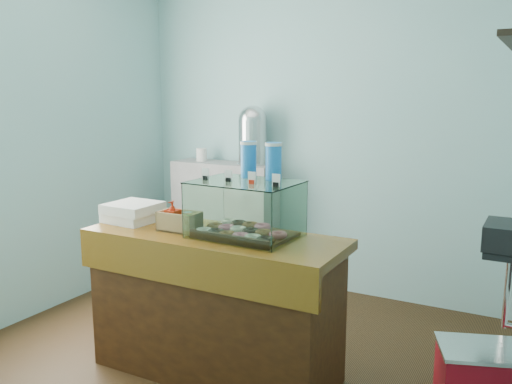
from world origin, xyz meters
The scene contains 9 objects.
ground centered at (0.00, 0.00, 0.00)m, with size 3.50×3.50×0.00m, color black.
room_shell centered at (0.03, 0.01, 1.71)m, with size 3.54×3.04×2.82m.
counter centered at (0.00, -0.25, 0.46)m, with size 1.60×0.60×0.90m.
back_shelf centered at (-0.90, 1.32, 0.55)m, with size 1.00×0.32×1.10m, color #969699.
display_case centered at (0.19, -0.18, 1.07)m, with size 0.62×0.46×0.55m.
condiment_crate centered at (-0.24, -0.29, 0.96)m, with size 0.25×0.16×0.18m.
pastry_boxes centered at (-0.65, -0.23, 0.96)m, with size 0.33×0.33×0.12m.
coffee_urn centered at (-0.60, 1.33, 1.38)m, with size 0.29×0.29×0.53m.
red_cooler centered at (1.51, 0.04, 0.20)m, with size 0.54×0.47×0.39m.
Camera 1 is at (1.73, -2.90, 1.74)m, focal length 38.00 mm.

